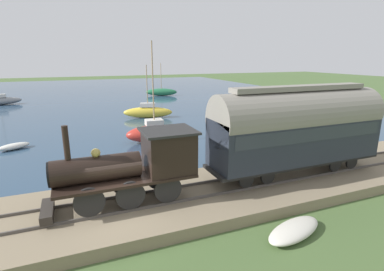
% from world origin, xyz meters
% --- Properties ---
extents(ground_plane, '(200.00, 200.00, 0.00)m').
position_xyz_m(ground_plane, '(0.00, 0.00, 0.00)').
color(ground_plane, '#476033').
extents(harbor_water, '(80.00, 80.00, 0.01)m').
position_xyz_m(harbor_water, '(43.55, 0.00, 0.00)').
color(harbor_water, '#2D4760').
rests_on(harbor_water, ground).
extents(rail_embankment, '(5.47, 56.00, 0.63)m').
position_xyz_m(rail_embankment, '(0.51, 0.00, 0.26)').
color(rail_embankment, '#84755B').
rests_on(rail_embankment, ground).
extents(steam_locomotive, '(2.02, 6.27, 3.47)m').
position_xyz_m(steam_locomotive, '(0.51, -0.89, 2.32)').
color(steam_locomotive, black).
rests_on(steam_locomotive, rail_embankment).
extents(passenger_coach, '(2.46, 9.55, 4.57)m').
position_xyz_m(passenger_coach, '(0.51, -9.06, 3.12)').
color(passenger_coach, black).
rests_on(passenger_coach, rail_embankment).
extents(sailboat_yellow, '(2.66, 5.44, 5.75)m').
position_xyz_m(sailboat_yellow, '(20.91, -6.28, 0.68)').
color(sailboat_yellow, gold).
rests_on(sailboat_yellow, harbor_water).
extents(sailboat_green, '(3.00, 5.49, 5.55)m').
position_xyz_m(sailboat_green, '(39.20, -13.22, 0.65)').
color(sailboat_green, '#236B42').
rests_on(sailboat_green, harbor_water).
extents(sailboat_gray, '(3.04, 5.74, 7.50)m').
position_xyz_m(sailboat_gray, '(37.61, 10.80, 0.62)').
color(sailboat_gray, gray).
rests_on(sailboat_gray, harbor_water).
extents(sailboat_red, '(1.94, 4.56, 7.72)m').
position_xyz_m(sailboat_red, '(11.22, -4.40, 0.75)').
color(sailboat_red, '#B72D23').
rests_on(sailboat_red, harbor_water).
extents(rowboat_near_shore, '(1.75, 2.34, 0.45)m').
position_xyz_m(rowboat_near_shore, '(13.05, 5.70, 0.23)').
color(rowboat_near_shore, silver).
rests_on(rowboat_near_shore, harbor_water).
extents(rowboat_off_pier, '(2.41, 2.70, 0.35)m').
position_xyz_m(rowboat_off_pier, '(6.96, -10.34, 0.18)').
color(rowboat_off_pier, '#B7B2A3').
rests_on(rowboat_off_pier, harbor_water).
extents(beached_dinghy, '(1.88, 3.00, 0.44)m').
position_xyz_m(beached_dinghy, '(-3.39, -5.86, 0.22)').
color(beached_dinghy, beige).
rests_on(beached_dinghy, ground).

